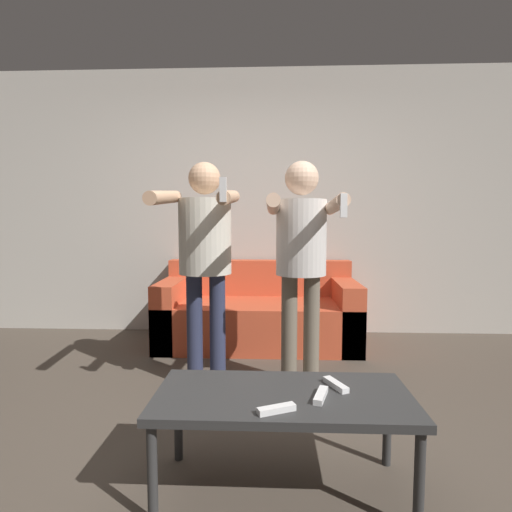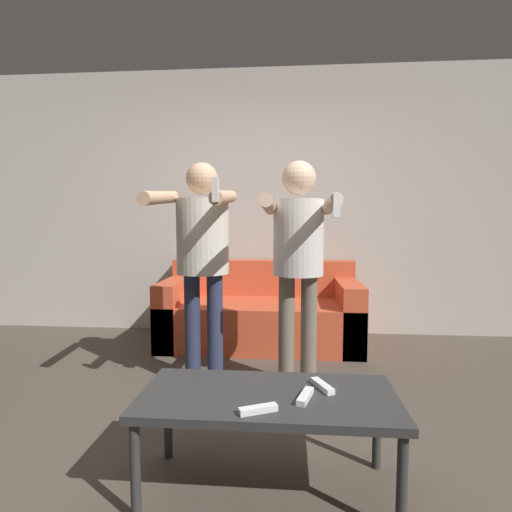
# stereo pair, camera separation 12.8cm
# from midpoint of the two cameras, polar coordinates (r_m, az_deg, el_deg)

# --- Properties ---
(ground_plane) EXTENTS (14.00, 14.00, 0.00)m
(ground_plane) POSITION_cam_midpoint_polar(r_m,az_deg,el_deg) (2.29, -3.22, -25.35)
(ground_plane) COLOR #4C4238
(wall_back) EXTENTS (6.40, 0.06, 2.70)m
(wall_back) POSITION_cam_midpoint_polar(r_m,az_deg,el_deg) (4.17, 0.92, 7.61)
(wall_back) COLOR #B7B2A8
(wall_back) RESTS_ON ground_plane
(couch) EXTENTS (1.83, 0.83, 0.77)m
(couch) POSITION_cam_midpoint_polar(r_m,az_deg,el_deg) (3.82, 1.63, -8.46)
(couch) COLOR #C64C2D
(couch) RESTS_ON ground_plane
(person_standing_left) EXTENTS (0.48, 0.78, 1.56)m
(person_standing_left) POSITION_cam_midpoint_polar(r_m,az_deg,el_deg) (2.74, -6.38, 1.42)
(person_standing_left) COLOR #282D47
(person_standing_left) RESTS_ON ground_plane
(person_standing_right) EXTENTS (0.46, 0.71, 1.56)m
(person_standing_right) POSITION_cam_midpoint_polar(r_m,az_deg,el_deg) (2.69, 7.44, 1.19)
(person_standing_right) COLOR #6B6051
(person_standing_right) RESTS_ON ground_plane
(coffee_table) EXTENTS (1.08, 0.49, 0.43)m
(coffee_table) POSITION_cam_midpoint_polar(r_m,az_deg,el_deg) (1.80, 3.90, -20.28)
(coffee_table) COLOR #2D2D2D
(coffee_table) RESTS_ON ground_plane
(remote_near) EXTENTS (0.15, 0.09, 0.02)m
(remote_near) POSITION_cam_midpoint_polar(r_m,az_deg,el_deg) (1.62, 2.74, -21.06)
(remote_near) COLOR white
(remote_near) RESTS_ON coffee_table
(remote_mid) EXTENTS (0.08, 0.15, 0.02)m
(remote_mid) POSITION_cam_midpoint_polar(r_m,az_deg,el_deg) (1.74, 9.27, -19.20)
(remote_mid) COLOR white
(remote_mid) RESTS_ON coffee_table
(remote_far) EXTENTS (0.10, 0.15, 0.02)m
(remote_far) POSITION_cam_midpoint_polar(r_m,az_deg,el_deg) (1.85, 11.51, -17.72)
(remote_far) COLOR white
(remote_far) RESTS_ON coffee_table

